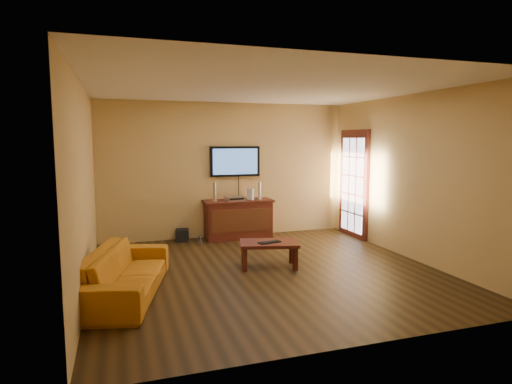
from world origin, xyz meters
name	(u,v)px	position (x,y,z in m)	size (l,w,h in m)	color
ground_plane	(267,271)	(0.00, 0.00, 0.00)	(5.00, 5.00, 0.00)	black
room_walls	(254,157)	(0.00, 0.62, 1.69)	(5.00, 5.00, 5.00)	tan
french_door	(354,185)	(2.46, 1.70, 1.05)	(0.07, 1.02, 2.22)	#41150E
media_console	(238,219)	(0.18, 2.23, 0.39)	(1.38, 0.53, 0.77)	#41150E
television	(235,161)	(0.18, 2.45, 1.53)	(1.03, 0.08, 0.61)	black
coffee_table	(269,246)	(0.10, 0.18, 0.34)	(0.99, 0.73, 0.40)	#41150E
sofa	(125,265)	(-2.03, -0.39, 0.39)	(2.02, 0.59, 0.79)	#B76D14
speaker_left	(215,193)	(-0.30, 2.23, 0.94)	(0.10, 0.10, 0.36)	silver
speaker_right	(260,191)	(0.62, 2.22, 0.93)	(0.10, 0.10, 0.35)	silver
av_receiver	(235,198)	(0.10, 2.23, 0.81)	(0.35, 0.25, 0.08)	silver
game_console	(250,194)	(0.42, 2.20, 0.88)	(0.05, 0.17, 0.23)	white
subwoofer	(182,235)	(-0.94, 2.30, 0.12)	(0.24, 0.24, 0.24)	black
bottle	(200,240)	(-0.65, 1.91, 0.09)	(0.07, 0.07, 0.19)	white
keyboard	(270,242)	(0.09, 0.13, 0.41)	(0.37, 0.21, 0.02)	black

